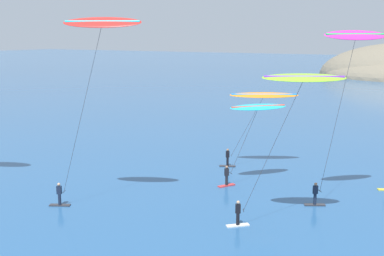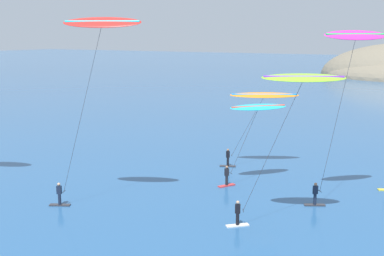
{
  "view_description": "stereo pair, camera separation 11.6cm",
  "coord_description": "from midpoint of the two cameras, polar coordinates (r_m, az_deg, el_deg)",
  "views": [
    {
      "loc": [
        19.09,
        -3.77,
        12.12
      ],
      "look_at": [
        1.13,
        27.23,
        5.16
      ],
      "focal_mm": 45.0,
      "sensor_mm": 36.0,
      "label": 1
    },
    {
      "loc": [
        19.19,
        -3.71,
        12.12
      ],
      "look_at": [
        1.13,
        27.23,
        5.16
      ],
      "focal_mm": 45.0,
      "sensor_mm": 36.0,
      "label": 2
    }
  ],
  "objects": [
    {
      "name": "kitesurfer_red",
      "position": [
        33.29,
        -10.99,
        10.33
      ],
      "size": [
        6.68,
        3.65,
        13.37
      ],
      "color": "#2D2D33",
      "rests_on": "ground"
    },
    {
      "name": "kitesurfer_lime",
      "position": [
        29.95,
        12.53,
        4.39
      ],
      "size": [
        6.64,
        4.21,
        9.86
      ],
      "color": "silver",
      "rests_on": "ground"
    },
    {
      "name": "kitesurfer_orange",
      "position": [
        44.29,
        8.27,
        3.23
      ],
      "size": [
        6.6,
        4.04,
        7.02
      ],
      "color": "#2D2D33",
      "rests_on": "ground"
    },
    {
      "name": "kitesurfer_cyan",
      "position": [
        39.13,
        7.6,
        1.66
      ],
      "size": [
        4.46,
        4.91,
        6.66
      ],
      "color": "red",
      "rests_on": "ground"
    },
    {
      "name": "kitesurfer_magenta",
      "position": [
        35.33,
        18.51,
        8.54
      ],
      "size": [
        4.69,
        4.29,
        12.52
      ],
      "color": "#2D2D33",
      "rests_on": "ground"
    }
  ]
}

